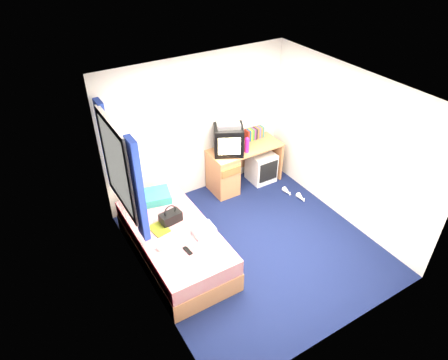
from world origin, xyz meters
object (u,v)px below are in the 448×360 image
water_bottle (163,244)px  white_heels (294,195)px  crt_tv (228,140)px  towel (204,230)px  bed (175,244)px  magazine (159,229)px  vcr (228,125)px  pillow (151,197)px  pink_water_bottle (247,146)px  storage_cube (261,167)px  aerosol_can (234,144)px  remote_control (188,251)px  handbag (171,217)px  desk (231,168)px  colour_swatch_fan (196,245)px  picture_frame (259,133)px

water_bottle → white_heels: water_bottle is taller
crt_tv → towel: 1.84m
bed → magazine: size_ratio=7.14×
vcr → towel: (-1.21, -1.33, -0.67)m
pillow → pink_water_bottle: (1.81, 0.15, 0.27)m
magazine → white_heels: 2.60m
towel → storage_cube: bearing=33.9°
aerosol_can → magazine: 2.13m
remote_control → pillow: bearing=82.6°
storage_cube → handbag: bearing=-158.7°
pillow → desk: desk is taller
bed → pink_water_bottle: size_ratio=8.13×
pillow → desk: 1.64m
storage_cube → pink_water_bottle: pink_water_bottle is taller
desk → pink_water_bottle: (0.21, -0.15, 0.47)m
pink_water_bottle → magazine: size_ratio=0.88×
vcr → colour_swatch_fan: size_ratio=1.70×
picture_frame → remote_control: bearing=-127.2°
desk → vcr: size_ratio=3.47×
desk → handbag: bearing=-150.1°
vcr → aerosol_can: vcr is taller
bed → aerosol_can: (1.68, 1.11, 0.57)m
pillow → pink_water_bottle: 1.84m
remote_control → aerosol_can: bearing=35.9°
desk → white_heels: bearing=-45.9°
storage_cube → magazine: 2.54m
aerosol_can → white_heels: aerosol_can is taller
pink_water_bottle → remote_control: 2.30m
towel → water_bottle: bearing=174.3°
water_bottle → desk: bearing=34.6°
pink_water_bottle → towel: pink_water_bottle is taller
towel → white_heels: 2.19m
crt_tv → towel: (-1.21, -1.33, -0.40)m
aerosol_can → colour_swatch_fan: size_ratio=0.81×
desk → storage_cube: (0.60, -0.07, -0.13)m
water_bottle → storage_cube: bearing=26.2°
colour_swatch_fan → white_heels: colour_swatch_fan is taller
crt_tv → picture_frame: size_ratio=4.47×
picture_frame → white_heels: 1.27m
colour_swatch_fan → storage_cube: bearing=34.4°
desk → handbag: handbag is taller
desk → pillow: bearing=-169.2°
bed → storage_cube: bearing=24.2°
bed → water_bottle: bearing=-139.7°
aerosol_can → desk: bearing=-147.6°
vcr → crt_tv: bearing=-93.9°
picture_frame → storage_cube: bearing=-92.9°
pink_water_bottle → handbag: size_ratio=0.78×
towel → water_bottle: towel is taller
vcr → remote_control: bearing=-111.8°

